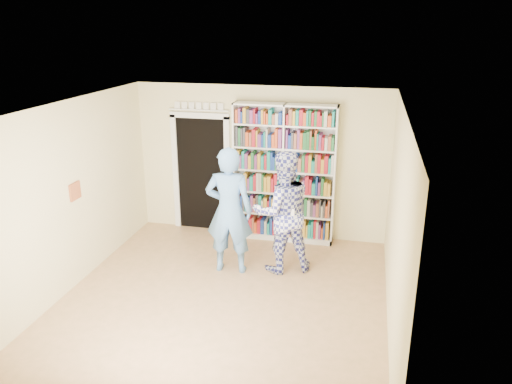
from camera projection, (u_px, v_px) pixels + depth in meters
The scene contains 11 objects.
floor at pixel (222, 302), 6.98m from camera, with size 5.00×5.00×0.00m, color #9A774A.
ceiling at pixel (217, 109), 6.10m from camera, with size 5.00×5.00×0.00m, color white.
wall_back at pixel (260, 162), 8.85m from camera, with size 4.50×4.50×0.00m, color beige.
wall_left at pixel (66, 199), 7.01m from camera, with size 5.00×5.00×0.00m, color beige.
wall_right at pixel (397, 227), 6.06m from camera, with size 5.00×5.00×0.00m, color beige.
bookshelf at pixel (284, 173), 8.65m from camera, with size 1.77×0.33×2.43m.
doorway at pixel (201, 168), 9.11m from camera, with size 1.10×0.08×2.43m.
wall_art at pixel (75, 191), 7.18m from camera, with size 0.03×0.25×0.25m, color brown.
man_blue at pixel (229, 211), 7.57m from camera, with size 0.72×0.48×1.99m, color #5A8DC9.
man_plaid at pixel (283, 212), 7.61m from camera, with size 0.93×0.73×1.92m, color navy.
paper_sheet at pixel (288, 217), 7.39m from camera, with size 0.20×0.01×0.29m, color white.
Camera 1 is at (1.83, -5.85, 3.70)m, focal length 35.00 mm.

